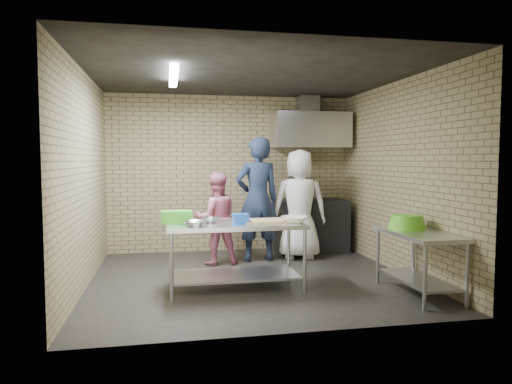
{
  "coord_description": "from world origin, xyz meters",
  "views": [
    {
      "loc": [
        -1.11,
        -6.0,
        1.59
      ],
      "look_at": [
        0.1,
        0.2,
        1.15
      ],
      "focal_mm": 32.4,
      "sensor_mm": 36.0,
      "label": 1
    }
  ],
  "objects_px": {
    "green_basin": "(407,222)",
    "bottle_green": "(331,136)",
    "blue_tub": "(241,219)",
    "green_crate": "(177,217)",
    "woman_white": "(300,204)",
    "woman_pink": "(216,218)",
    "side_counter": "(419,263)",
    "man_navy": "(257,199)",
    "prep_table": "(235,256)",
    "stove": "(310,225)"
  },
  "relations": [
    {
      "from": "green_basin",
      "to": "bottle_green",
      "type": "distance_m",
      "value": 2.98
    },
    {
      "from": "blue_tub",
      "to": "green_basin",
      "type": "xyz_separation_m",
      "value": [
        2.02,
        -0.29,
        -0.05
      ]
    },
    {
      "from": "green_crate",
      "to": "woman_white",
      "type": "distance_m",
      "value": 2.46
    },
    {
      "from": "blue_tub",
      "to": "woman_pink",
      "type": "bearing_deg",
      "value": 95.08
    },
    {
      "from": "side_counter",
      "to": "bottle_green",
      "type": "xyz_separation_m",
      "value": [
        0.0,
        2.99,
        1.64
      ]
    },
    {
      "from": "green_basin",
      "to": "bottle_green",
      "type": "xyz_separation_m",
      "value": [
        0.02,
        2.74,
        1.18
      ]
    },
    {
      "from": "woman_white",
      "to": "woman_pink",
      "type": "bearing_deg",
      "value": 20.32
    },
    {
      "from": "side_counter",
      "to": "bottle_green",
      "type": "height_order",
      "value": "bottle_green"
    },
    {
      "from": "bottle_green",
      "to": "man_navy",
      "type": "bearing_deg",
      "value": -151.52
    },
    {
      "from": "prep_table",
      "to": "woman_pink",
      "type": "bearing_deg",
      "value": 93.43
    },
    {
      "from": "stove",
      "to": "green_crate",
      "type": "relative_size",
      "value": 3.27
    },
    {
      "from": "woman_white",
      "to": "bottle_green",
      "type": "bearing_deg",
      "value": -122.67
    },
    {
      "from": "stove",
      "to": "blue_tub",
      "type": "bearing_deg",
      "value": -125.69
    },
    {
      "from": "bottle_green",
      "to": "woman_white",
      "type": "distance_m",
      "value": 1.59
    },
    {
      "from": "prep_table",
      "to": "woman_pink",
      "type": "distance_m",
      "value": 1.45
    },
    {
      "from": "side_counter",
      "to": "woman_white",
      "type": "bearing_deg",
      "value": 109.99
    },
    {
      "from": "blue_tub",
      "to": "prep_table",
      "type": "bearing_deg",
      "value": 116.57
    },
    {
      "from": "green_crate",
      "to": "bottle_green",
      "type": "xyz_separation_m",
      "value": [
        2.79,
        2.23,
        1.12
      ]
    },
    {
      "from": "stove",
      "to": "side_counter",
      "type": "bearing_deg",
      "value": -80.71
    },
    {
      "from": "green_basin",
      "to": "man_navy",
      "type": "xyz_separation_m",
      "value": [
        -1.49,
        1.92,
        0.14
      ]
    },
    {
      "from": "woman_pink",
      "to": "prep_table",
      "type": "bearing_deg",
      "value": 87.64
    },
    {
      "from": "blue_tub",
      "to": "green_basin",
      "type": "distance_m",
      "value": 2.04
    },
    {
      "from": "bottle_green",
      "to": "man_navy",
      "type": "relative_size",
      "value": 0.08
    },
    {
      "from": "green_crate",
      "to": "man_navy",
      "type": "height_order",
      "value": "man_navy"
    },
    {
      "from": "green_crate",
      "to": "green_basin",
      "type": "bearing_deg",
      "value": -10.45
    },
    {
      "from": "blue_tub",
      "to": "man_navy",
      "type": "xyz_separation_m",
      "value": [
        0.53,
        1.63,
        0.09
      ]
    },
    {
      "from": "stove",
      "to": "bottle_green",
      "type": "height_order",
      "value": "bottle_green"
    },
    {
      "from": "stove",
      "to": "woman_white",
      "type": "height_order",
      "value": "woman_white"
    },
    {
      "from": "side_counter",
      "to": "woman_pink",
      "type": "distance_m",
      "value": 3.01
    },
    {
      "from": "side_counter",
      "to": "woman_pink",
      "type": "xyz_separation_m",
      "value": [
        -2.17,
        2.06,
        0.33
      ]
    },
    {
      "from": "green_crate",
      "to": "green_basin",
      "type": "relative_size",
      "value": 0.8
    },
    {
      "from": "green_basin",
      "to": "woman_white",
      "type": "height_order",
      "value": "woman_white"
    },
    {
      "from": "woman_white",
      "to": "green_crate",
      "type": "bearing_deg",
      "value": 49.98
    },
    {
      "from": "prep_table",
      "to": "green_crate",
      "type": "bearing_deg",
      "value": 170.27
    },
    {
      "from": "blue_tub",
      "to": "green_basin",
      "type": "height_order",
      "value": "blue_tub"
    },
    {
      "from": "bottle_green",
      "to": "woman_white",
      "type": "bearing_deg",
      "value": -136.29
    },
    {
      "from": "side_counter",
      "to": "stove",
      "type": "relative_size",
      "value": 1.0
    },
    {
      "from": "green_basin",
      "to": "prep_table",
      "type": "bearing_deg",
      "value": 169.31
    },
    {
      "from": "green_basin",
      "to": "bottle_green",
      "type": "relative_size",
      "value": 3.07
    },
    {
      "from": "side_counter",
      "to": "green_basin",
      "type": "height_order",
      "value": "green_basin"
    },
    {
      "from": "blue_tub",
      "to": "woman_pink",
      "type": "relative_size",
      "value": 0.13
    },
    {
      "from": "side_counter",
      "to": "woman_white",
      "type": "relative_size",
      "value": 0.68
    },
    {
      "from": "prep_table",
      "to": "blue_tub",
      "type": "relative_size",
      "value": 9.0
    },
    {
      "from": "bottle_green",
      "to": "stove",
      "type": "bearing_deg",
      "value": -151.93
    },
    {
      "from": "stove",
      "to": "blue_tub",
      "type": "xyz_separation_m",
      "value": [
        -1.59,
        -2.21,
        0.43
      ]
    },
    {
      "from": "prep_table",
      "to": "green_basin",
      "type": "relative_size",
      "value": 3.59
    },
    {
      "from": "prep_table",
      "to": "side_counter",
      "type": "distance_m",
      "value": 2.18
    },
    {
      "from": "blue_tub",
      "to": "man_navy",
      "type": "distance_m",
      "value": 1.72
    },
    {
      "from": "green_basin",
      "to": "bottle_green",
      "type": "bearing_deg",
      "value": 89.58
    },
    {
      "from": "stove",
      "to": "woman_white",
      "type": "distance_m",
      "value": 0.77
    }
  ]
}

